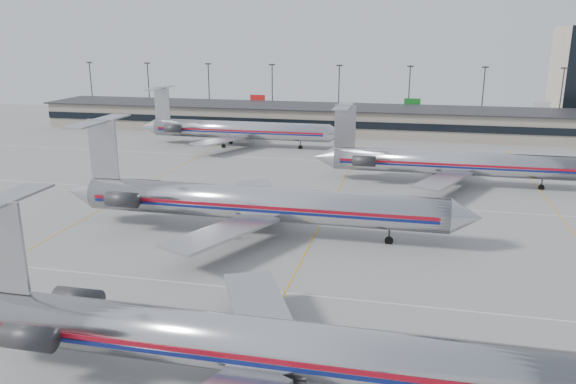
# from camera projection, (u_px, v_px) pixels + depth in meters

# --- Properties ---
(ground) EXTENTS (260.00, 260.00, 0.00)m
(ground) POSITION_uv_depth(u_px,v_px,m) (255.00, 351.00, 42.08)
(ground) COLOR gray
(ground) RESTS_ON ground
(apron_markings) EXTENTS (160.00, 0.15, 0.02)m
(apron_markings) POSITION_uv_depth(u_px,v_px,m) (285.00, 293.00, 51.47)
(apron_markings) COLOR silver
(apron_markings) RESTS_ON ground
(terminal) EXTENTS (162.00, 17.00, 6.25)m
(terminal) POSITION_uv_depth(u_px,v_px,m) (368.00, 120.00, 133.22)
(terminal) COLOR gray
(terminal) RESTS_ON ground
(light_mast_row) EXTENTS (163.60, 0.40, 15.28)m
(light_mast_row) POSITION_uv_depth(u_px,v_px,m) (373.00, 92.00, 144.92)
(light_mast_row) COLOR #38383D
(light_mast_row) RESTS_ON ground
(jet_foreground) EXTENTS (46.43, 27.34, 12.15)m
(jet_foreground) POSITION_uv_depth(u_px,v_px,m) (245.00, 343.00, 36.46)
(jet_foreground) COLOR silver
(jet_foreground) RESTS_ON ground
(jet_second_row) EXTENTS (50.15, 29.53, 13.13)m
(jet_second_row) POSITION_uv_depth(u_px,v_px,m) (252.00, 203.00, 65.91)
(jet_second_row) COLOR silver
(jet_second_row) RESTS_ON ground
(jet_third_row) EXTENTS (44.53, 27.39, 12.18)m
(jet_third_row) POSITION_uv_depth(u_px,v_px,m) (449.00, 163.00, 87.66)
(jet_third_row) COLOR silver
(jet_third_row) RESTS_ON ground
(jet_back_row) EXTENTS (44.52, 27.39, 12.17)m
(jet_back_row) POSITION_uv_depth(u_px,v_px,m) (236.00, 130.00, 118.00)
(jet_back_row) COLOR silver
(jet_back_row) RESTS_ON ground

